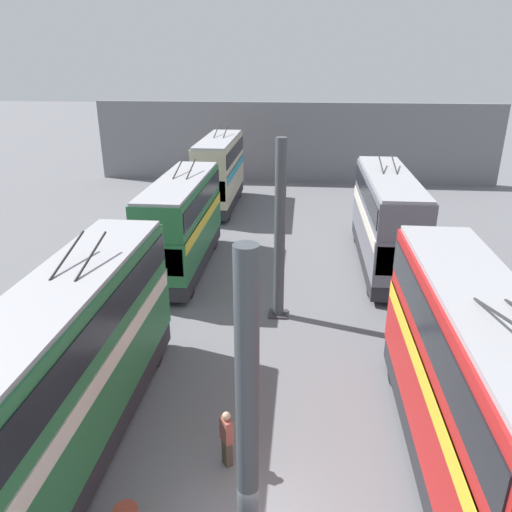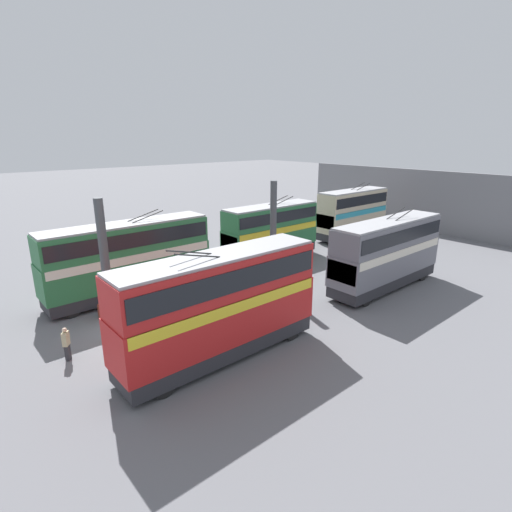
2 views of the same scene
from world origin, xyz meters
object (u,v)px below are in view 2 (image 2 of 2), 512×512
at_px(person_aisle_foreground, 66,343).
at_px(oil_drum, 103,311).
at_px(bus_right_near, 129,255).
at_px(bus_left_near, 220,300).
at_px(bus_left_far, 387,250).
at_px(bus_right_far, 353,211).
at_px(person_aisle_midway, 156,303).
at_px(bus_right_mid, 271,229).

bearing_deg(person_aisle_foreground, oil_drum, 87.25).
bearing_deg(person_aisle_foreground, bus_right_near, 82.93).
xyz_separation_m(bus_left_near, oil_drum, (-2.90, 8.32, -2.63)).
distance_m(bus_left_far, bus_right_near, 18.20).
height_order(bus_right_far, person_aisle_midway, bus_right_far).
xyz_separation_m(bus_left_near, bus_right_far, (25.29, 10.74, -0.11)).
height_order(bus_left_far, bus_right_mid, bus_left_far).
bearing_deg(person_aisle_midway, person_aisle_foreground, -109.57).
relative_size(bus_right_far, person_aisle_foreground, 5.19).
height_order(bus_right_near, bus_right_far, bus_right_far).
distance_m(bus_left_far, bus_right_far, 15.06).
bearing_deg(bus_left_far, bus_right_near, 143.82).
bearing_deg(bus_right_mid, person_aisle_foreground, -162.72).
relative_size(bus_right_mid, person_aisle_midway, 5.27).
distance_m(bus_right_near, person_aisle_foreground, 8.75).
height_order(bus_right_near, oil_drum, bus_right_near).
bearing_deg(oil_drum, bus_right_mid, 8.49).
bearing_deg(bus_left_near, person_aisle_midway, 93.31).
distance_m(person_aisle_foreground, oil_drum, 4.77).
xyz_separation_m(bus_left_far, person_aisle_foreground, (-20.73, 4.74, -1.95)).
height_order(bus_left_far, oil_drum, bus_left_far).
xyz_separation_m(bus_left_far, person_aisle_midway, (-15.10, 6.31, -1.93)).
relative_size(bus_right_mid, person_aisle_foreground, 5.35).
xyz_separation_m(person_aisle_foreground, oil_drum, (3.10, 3.58, -0.49)).
height_order(bus_left_near, bus_left_far, bus_left_near).
bearing_deg(person_aisle_midway, bus_right_far, 64.63).
xyz_separation_m(bus_right_near, bus_right_mid, (13.25, 0.00, -0.14)).
height_order(person_aisle_foreground, oil_drum, person_aisle_foreground).
relative_size(bus_left_far, oil_drum, 11.59).
height_order(bus_left_near, person_aisle_foreground, bus_left_near).
relative_size(person_aisle_foreground, person_aisle_midway, 0.99).
distance_m(bus_right_near, bus_right_far, 25.24).
xyz_separation_m(bus_left_near, bus_right_near, (0.05, 10.74, -0.14)).
bearing_deg(bus_left_far, bus_left_near, 180.00).
distance_m(bus_left_far, person_aisle_midway, 16.48).
distance_m(bus_right_mid, oil_drum, 16.54).
bearing_deg(oil_drum, person_aisle_foreground, -130.90).
height_order(bus_right_mid, bus_right_far, bus_right_far).
relative_size(person_aisle_midway, oil_drum, 1.98).
bearing_deg(bus_right_mid, person_aisle_midway, -162.04).
height_order(bus_right_mid, oil_drum, bus_right_mid).
height_order(bus_right_mid, person_aisle_foreground, bus_right_mid).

